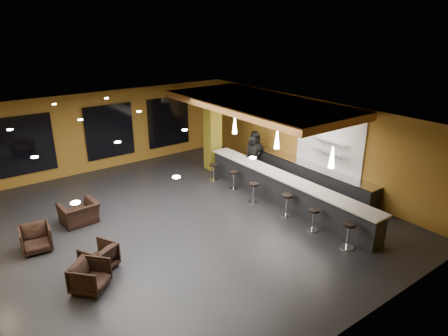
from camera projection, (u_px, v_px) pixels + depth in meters
floor at (186, 221)px, 13.62m from camera, size 12.00×13.00×0.10m
ceiling at (182, 118)px, 12.36m from camera, size 12.00×13.00×0.10m
wall_back at (109, 130)px, 17.93m from camera, size 12.00×0.10×3.50m
wall_front at (351, 266)px, 8.05m from camera, size 12.00×0.10×3.50m
wall_right at (311, 141)px, 16.35m from camera, size 0.10×13.00×3.50m
wood_soffit at (258, 104)px, 15.40m from camera, size 3.60×8.00×0.28m
window_left at (25, 145)px, 15.92m from camera, size 2.20×0.06×2.40m
window_center at (110, 131)px, 17.86m from camera, size 2.20×0.06×2.40m
window_right at (169, 122)px, 19.53m from camera, size 2.20×0.06×2.40m
tile_backsplash at (329, 141)px, 15.46m from camera, size 0.06×3.20×2.40m
bar_counter at (284, 190)px, 14.70m from camera, size 0.60×8.00×1.00m
bar_top at (285, 177)px, 14.52m from camera, size 0.78×8.10×0.05m
prep_counter at (311, 176)px, 16.22m from camera, size 0.70×6.00×0.86m
prep_top at (312, 166)px, 16.06m from camera, size 0.72×6.00×0.03m
wall_shelf_lower at (330, 153)px, 15.37m from camera, size 0.30×1.50×0.03m
wall_shelf_upper at (331, 141)px, 15.21m from camera, size 0.30×1.50×0.03m
column at (213, 131)px, 17.73m from camera, size 0.60×0.60×3.50m
pendant_0 at (332, 157)px, 12.55m from camera, size 0.20×0.20×0.70m
pendant_1 at (277, 139)px, 14.43m from camera, size 0.20×0.20×0.70m
pendant_2 at (235, 125)px, 16.31m from camera, size 0.20×0.20×0.70m
staff_a at (253, 159)px, 16.70m from camera, size 0.80×0.66×1.88m
staff_b at (255, 150)px, 17.94m from camera, size 1.04×0.93×1.77m
staff_c at (255, 152)px, 17.77m from camera, size 1.00×0.82×1.77m
armchair_a at (90, 277)px, 10.00m from camera, size 1.16×1.16×0.76m
armchair_b at (99, 257)px, 10.83m from camera, size 1.08×1.09×0.75m
armchair_c at (36, 239)px, 11.71m from camera, size 0.93×0.95×0.78m
armchair_d at (79, 213)px, 13.27m from camera, size 1.21×1.07×0.74m
bar_stool_0 at (349, 232)px, 11.77m from camera, size 0.42×0.42×0.84m
bar_stool_1 at (313, 217)px, 12.80m from camera, size 0.38×0.38×0.74m
bar_stool_2 at (287, 202)px, 13.73m from camera, size 0.41×0.41×0.81m
bar_stool_3 at (254, 190)px, 14.76m from camera, size 0.39×0.39×0.76m
bar_stool_4 at (234, 178)px, 15.95m from camera, size 0.38×0.38×0.75m
bar_stool_5 at (213, 170)px, 16.82m from camera, size 0.37×0.37×0.72m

